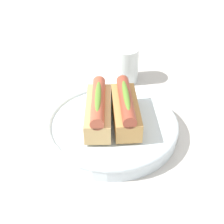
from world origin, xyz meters
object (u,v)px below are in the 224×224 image
at_px(serving_bowl, 112,126).
at_px(water_glass, 125,66).
at_px(hotdog_back, 126,108).
at_px(hotdog_front, 98,110).

xyz_separation_m(serving_bowl, water_glass, (-0.22, 0.02, 0.02)).
bearing_deg(hotdog_back, serving_bowl, -80.63).
bearing_deg(water_glass, serving_bowl, -5.37).
xyz_separation_m(serving_bowl, hotdog_front, (0.00, -0.03, 0.04)).
xyz_separation_m(hotdog_back, water_glass, (-0.21, -0.01, -0.02)).
distance_m(serving_bowl, water_glass, 0.22).
bearing_deg(hotdog_back, water_glass, -178.21).
relative_size(serving_bowl, water_glass, 3.04).
distance_m(hotdog_front, hotdog_back, 0.06).
bearing_deg(water_glass, hotdog_back, 1.79).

